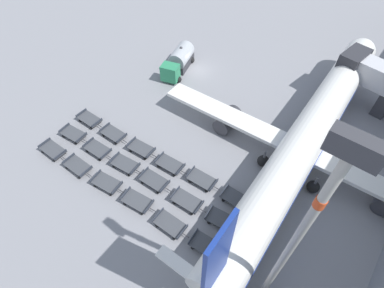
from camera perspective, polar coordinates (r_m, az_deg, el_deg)
ground_plane at (r=46.44m, az=0.95°, el=13.96°), size 500.00×500.00×0.00m
airplane at (r=34.07m, az=20.85°, el=0.85°), size 34.41×43.39×13.20m
fuel_tanker_primary at (r=45.92m, az=-2.44°, el=15.54°), size 4.58×7.66×3.24m
baggage_dolly_row_near_col_a at (r=37.79m, az=-24.95°, el=-1.05°), size 3.76×1.85×0.92m
baggage_dolly_row_near_col_b at (r=35.16m, az=-20.91°, el=-3.97°), size 3.76×1.85×0.92m
baggage_dolly_row_near_col_c at (r=32.85m, az=-15.90°, el=-7.16°), size 3.83×2.11×0.92m
baggage_dolly_row_near_col_d at (r=30.98m, az=-10.37°, el=-10.66°), size 3.83×2.10×0.92m
baggage_dolly_row_near_col_e at (r=29.41m, az=-4.18°, el=-15.01°), size 3.77×1.87×0.92m
baggage_dolly_row_near_col_f at (r=28.53m, az=2.85°, el=-18.81°), size 3.81×1.99×0.92m
baggage_dolly_row_mid_a_col_a at (r=38.61m, az=-21.65°, el=1.79°), size 3.81×2.02×0.92m
baggage_dolly_row_mid_a_col_b at (r=36.00m, az=-17.52°, el=-0.97°), size 3.78×1.91×0.92m
baggage_dolly_row_mid_a_col_c at (r=33.82m, az=-12.60°, el=-3.78°), size 3.82×2.05×0.92m
baggage_dolly_row_mid_a_col_d at (r=32.02m, az=-7.20°, el=-6.95°), size 3.78×1.91×0.92m
baggage_dolly_row_mid_a_col_e at (r=30.50m, az=-0.96°, el=-10.80°), size 3.80×1.96×0.92m
baggage_dolly_row_mid_a_col_f at (r=29.67m, az=5.81°, el=-14.20°), size 3.82×2.09×0.92m
baggage_dolly_row_mid_b_col_a at (r=39.77m, az=-18.93°, el=4.49°), size 3.76×1.85×0.92m
baggage_dolly_row_mid_b_col_b at (r=37.12m, az=-14.71°, el=1.88°), size 3.76×1.85×0.92m
baggage_dolly_row_mid_b_col_c at (r=34.88m, az=-9.62°, el=-0.87°), size 3.81×1.99×0.92m
baggage_dolly_row_mid_b_col_d at (r=33.09m, az=-4.21°, el=-3.90°), size 3.80×1.96×0.92m
baggage_dolly_row_mid_b_col_e at (r=31.86m, az=1.90°, el=-6.79°), size 3.79×1.94×0.92m
baggage_dolly_row_mid_b_col_f at (r=30.94m, az=8.47°, el=-10.31°), size 3.77×1.86×0.92m
apron_light_mast at (r=17.51m, az=19.80°, el=-15.85°), size 2.00×0.70×19.50m
stand_guidance_stripe at (r=30.90m, az=13.68°, el=-13.87°), size 1.69×30.08×0.01m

